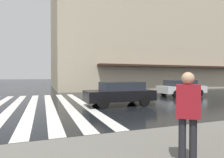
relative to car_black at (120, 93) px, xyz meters
The scene contains 5 objects.
zebra_crossing 5.72m from the car_black, 74.66° to the left, with size 13.00×7.50×0.01m.
haussmann_block_corner 23.38m from the car_black, 31.48° to the right, with size 17.92×28.26×20.22m.
car_black is the anchor object (origin of this frame).
car_white 7.65m from the car_black, 66.90° to the right, with size 1.85×4.10×1.41m.
pedestrian_in_red_jacket 8.07m from the car_black, 166.14° to the left, with size 0.44×0.46×1.68m.
Camera 1 is at (-8.04, -1.98, 1.76)m, focal length 30.51 mm.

